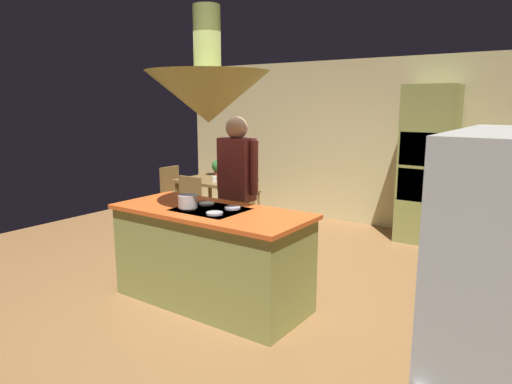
{
  "coord_description": "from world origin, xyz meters",
  "views": [
    {
      "loc": [
        2.73,
        -3.36,
        1.9
      ],
      "look_at": [
        0.1,
        0.4,
        1.0
      ],
      "focal_mm": 32.18,
      "sensor_mm": 36.0,
      "label": 1
    }
  ],
  "objects_px": {
    "chair_at_corner": "(174,189)",
    "cooking_pot_on_cooktop": "(188,201)",
    "chair_facing_island": "(186,203)",
    "kitchen_island": "(211,256)",
    "chair_by_back_wall": "(242,189)",
    "dining_table": "(216,186)",
    "cup_on_table": "(214,179)",
    "oven_tower": "(427,165)",
    "potted_plant_on_table": "(218,168)",
    "person_at_island": "(237,186)"
  },
  "relations": [
    {
      "from": "oven_tower",
      "to": "chair_facing_island",
      "type": "bearing_deg",
      "value": -147.21
    },
    {
      "from": "chair_by_back_wall",
      "to": "chair_at_corner",
      "type": "distance_m",
      "value": 1.1
    },
    {
      "from": "kitchen_island",
      "to": "chair_by_back_wall",
      "type": "height_order",
      "value": "kitchen_island"
    },
    {
      "from": "dining_table",
      "to": "chair_at_corner",
      "type": "height_order",
      "value": "chair_at_corner"
    },
    {
      "from": "cooking_pot_on_cooktop",
      "to": "chair_by_back_wall",
      "type": "bearing_deg",
      "value": 118.05
    },
    {
      "from": "kitchen_island",
      "to": "oven_tower",
      "type": "bearing_deg",
      "value": 71.26
    },
    {
      "from": "dining_table",
      "to": "cup_on_table",
      "type": "xyz_separation_m",
      "value": [
        0.17,
        -0.22,
        0.15
      ]
    },
    {
      "from": "dining_table",
      "to": "potted_plant_on_table",
      "type": "bearing_deg",
      "value": 13.21
    },
    {
      "from": "dining_table",
      "to": "chair_facing_island",
      "type": "relative_size",
      "value": 1.14
    },
    {
      "from": "dining_table",
      "to": "chair_at_corner",
      "type": "bearing_deg",
      "value": -180.0
    },
    {
      "from": "chair_by_back_wall",
      "to": "chair_at_corner",
      "type": "xyz_separation_m",
      "value": [
        -0.88,
        -0.66,
        0.0
      ]
    },
    {
      "from": "chair_facing_island",
      "to": "chair_at_corner",
      "type": "bearing_deg",
      "value": 143.0
    },
    {
      "from": "chair_at_corner",
      "to": "dining_table",
      "type": "bearing_deg",
      "value": -90.0
    },
    {
      "from": "person_at_island",
      "to": "cooking_pot_on_cooktop",
      "type": "distance_m",
      "value": 0.82
    },
    {
      "from": "oven_tower",
      "to": "cup_on_table",
      "type": "height_order",
      "value": "oven_tower"
    },
    {
      "from": "oven_tower",
      "to": "chair_at_corner",
      "type": "distance_m",
      "value": 3.89
    },
    {
      "from": "chair_facing_island",
      "to": "cup_on_table",
      "type": "height_order",
      "value": "chair_facing_island"
    },
    {
      "from": "oven_tower",
      "to": "chair_at_corner",
      "type": "relative_size",
      "value": 2.45
    },
    {
      "from": "chair_facing_island",
      "to": "kitchen_island",
      "type": "bearing_deg",
      "value": -40.26
    },
    {
      "from": "chair_facing_island",
      "to": "cup_on_table",
      "type": "bearing_deg",
      "value": 69.45
    },
    {
      "from": "oven_tower",
      "to": "chair_at_corner",
      "type": "bearing_deg",
      "value": -162.73
    },
    {
      "from": "kitchen_island",
      "to": "oven_tower",
      "type": "height_order",
      "value": "oven_tower"
    },
    {
      "from": "kitchen_island",
      "to": "chair_at_corner",
      "type": "height_order",
      "value": "kitchen_island"
    },
    {
      "from": "kitchen_island",
      "to": "oven_tower",
      "type": "relative_size",
      "value": 0.9
    },
    {
      "from": "cup_on_table",
      "to": "person_at_island",
      "type": "bearing_deg",
      "value": -41.96
    },
    {
      "from": "potted_plant_on_table",
      "to": "cup_on_table",
      "type": "bearing_deg",
      "value": -64.35
    },
    {
      "from": "person_at_island",
      "to": "cup_on_table",
      "type": "xyz_separation_m",
      "value": [
        -1.33,
        1.19,
        -0.21
      ]
    },
    {
      "from": "chair_facing_island",
      "to": "chair_at_corner",
      "type": "relative_size",
      "value": 1.0
    },
    {
      "from": "dining_table",
      "to": "cooking_pot_on_cooktop",
      "type": "relative_size",
      "value": 5.53
    },
    {
      "from": "kitchen_island",
      "to": "oven_tower",
      "type": "xyz_separation_m",
      "value": [
        1.1,
        3.24,
        0.6
      ]
    },
    {
      "from": "dining_table",
      "to": "cup_on_table",
      "type": "bearing_deg",
      "value": -53.03
    },
    {
      "from": "chair_at_corner",
      "to": "cup_on_table",
      "type": "distance_m",
      "value": 1.11
    },
    {
      "from": "person_at_island",
      "to": "kitchen_island",
      "type": "bearing_deg",
      "value": -73.21
    },
    {
      "from": "cup_on_table",
      "to": "potted_plant_on_table",
      "type": "bearing_deg",
      "value": 115.65
    },
    {
      "from": "chair_facing_island",
      "to": "dining_table",
      "type": "bearing_deg",
      "value": 90.0
    },
    {
      "from": "chair_by_back_wall",
      "to": "person_at_island",
      "type": "bearing_deg",
      "value": 125.75
    },
    {
      "from": "person_at_island",
      "to": "chair_at_corner",
      "type": "distance_m",
      "value": 2.81
    },
    {
      "from": "dining_table",
      "to": "person_at_island",
      "type": "bearing_deg",
      "value": -43.43
    },
    {
      "from": "dining_table",
      "to": "chair_at_corner",
      "type": "xyz_separation_m",
      "value": [
        -0.88,
        -0.0,
        -0.15
      ]
    },
    {
      "from": "dining_table",
      "to": "cup_on_table",
      "type": "distance_m",
      "value": 0.31
    },
    {
      "from": "oven_tower",
      "to": "person_at_island",
      "type": "distance_m",
      "value": 2.87
    },
    {
      "from": "potted_plant_on_table",
      "to": "cooking_pot_on_cooktop",
      "type": "relative_size",
      "value": 1.67
    },
    {
      "from": "cooking_pot_on_cooktop",
      "to": "dining_table",
      "type": "bearing_deg",
      "value": 124.63
    },
    {
      "from": "chair_at_corner",
      "to": "cooking_pot_on_cooktop",
      "type": "xyz_separation_m",
      "value": [
        2.42,
        -2.23,
        0.5
      ]
    },
    {
      "from": "cooking_pot_on_cooktop",
      "to": "chair_at_corner",
      "type": "bearing_deg",
      "value": 137.3
    },
    {
      "from": "cooking_pot_on_cooktop",
      "to": "chair_facing_island",
      "type": "bearing_deg",
      "value": 134.45
    },
    {
      "from": "kitchen_island",
      "to": "chair_at_corner",
      "type": "bearing_deg",
      "value": 140.82
    },
    {
      "from": "oven_tower",
      "to": "cup_on_table",
      "type": "relative_size",
      "value": 23.69
    },
    {
      "from": "kitchen_island",
      "to": "cooking_pot_on_cooktop",
      "type": "xyz_separation_m",
      "value": [
        -0.16,
        -0.13,
        0.54
      ]
    },
    {
      "from": "chair_by_back_wall",
      "to": "cup_on_table",
      "type": "height_order",
      "value": "chair_by_back_wall"
    }
  ]
}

